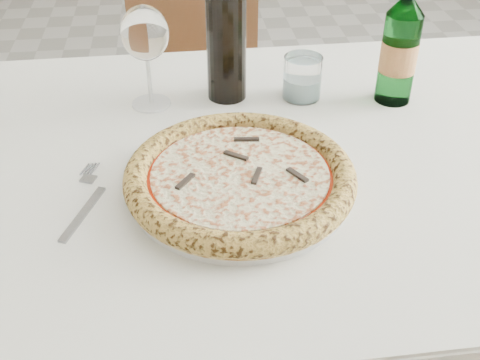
{
  "coord_description": "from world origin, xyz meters",
  "views": [
    {
      "loc": [
        -0.12,
        -1.07,
        1.29
      ],
      "look_at": [
        -0.03,
        -0.35,
        0.78
      ],
      "focal_mm": 45.0,
      "sensor_mm": 36.0,
      "label": 1
    }
  ],
  "objects_px": {
    "dining_table": "(233,199)",
    "chair_far": "(193,74)",
    "plate": "(240,186)",
    "beer_bottle": "(400,48)",
    "pizza": "(240,176)",
    "wine_bottle": "(226,33)",
    "wine_glass": "(145,36)",
    "tumbler": "(302,80)"
  },
  "relations": [
    {
      "from": "wine_bottle",
      "to": "chair_far",
      "type": "bearing_deg",
      "value": 94.31
    },
    {
      "from": "plate",
      "to": "tumbler",
      "type": "relative_size",
      "value": 4.0
    },
    {
      "from": "dining_table",
      "to": "chair_far",
      "type": "bearing_deg",
      "value": 92.39
    },
    {
      "from": "tumbler",
      "to": "chair_far",
      "type": "bearing_deg",
      "value": 107.04
    },
    {
      "from": "chair_far",
      "to": "pizza",
      "type": "bearing_deg",
      "value": -87.88
    },
    {
      "from": "chair_far",
      "to": "pizza",
      "type": "relative_size",
      "value": 2.74
    },
    {
      "from": "tumbler",
      "to": "pizza",
      "type": "bearing_deg",
      "value": -117.9
    },
    {
      "from": "wine_glass",
      "to": "plate",
      "type": "bearing_deg",
      "value": -65.3
    },
    {
      "from": "dining_table",
      "to": "tumbler",
      "type": "bearing_deg",
      "value": 50.65
    },
    {
      "from": "dining_table",
      "to": "plate",
      "type": "relative_size",
      "value": 4.45
    },
    {
      "from": "plate",
      "to": "beer_bottle",
      "type": "xyz_separation_m",
      "value": [
        0.32,
        0.25,
        0.09
      ]
    },
    {
      "from": "chair_far",
      "to": "pizza",
      "type": "xyz_separation_m",
      "value": [
        0.03,
        -0.88,
        0.25
      ]
    },
    {
      "from": "plate",
      "to": "beer_bottle",
      "type": "bearing_deg",
      "value": 38.64
    },
    {
      "from": "dining_table",
      "to": "plate",
      "type": "distance_m",
      "value": 0.14
    },
    {
      "from": "chair_far",
      "to": "beer_bottle",
      "type": "height_order",
      "value": "beer_bottle"
    },
    {
      "from": "tumbler",
      "to": "beer_bottle",
      "type": "xyz_separation_m",
      "value": [
        0.17,
        -0.03,
        0.07
      ]
    },
    {
      "from": "dining_table",
      "to": "chair_far",
      "type": "distance_m",
      "value": 0.79
    },
    {
      "from": "tumbler",
      "to": "wine_bottle",
      "type": "relative_size",
      "value": 0.27
    },
    {
      "from": "wine_glass",
      "to": "tumbler",
      "type": "height_order",
      "value": "wine_glass"
    },
    {
      "from": "beer_bottle",
      "to": "plate",
      "type": "bearing_deg",
      "value": -141.36
    },
    {
      "from": "plate",
      "to": "dining_table",
      "type": "bearing_deg",
      "value": 90.0
    },
    {
      "from": "dining_table",
      "to": "wine_glass",
      "type": "relative_size",
      "value": 7.68
    },
    {
      "from": "chair_far",
      "to": "plate",
      "type": "bearing_deg",
      "value": -87.88
    },
    {
      "from": "beer_bottle",
      "to": "wine_bottle",
      "type": "relative_size",
      "value": 0.87
    },
    {
      "from": "plate",
      "to": "tumbler",
      "type": "distance_m",
      "value": 0.32
    },
    {
      "from": "chair_far",
      "to": "beer_bottle",
      "type": "bearing_deg",
      "value": -60.79
    },
    {
      "from": "pizza",
      "to": "wine_bottle",
      "type": "distance_m",
      "value": 0.32
    },
    {
      "from": "wine_glass",
      "to": "wine_bottle",
      "type": "height_order",
      "value": "wine_bottle"
    },
    {
      "from": "dining_table",
      "to": "beer_bottle",
      "type": "relative_size",
      "value": 5.59
    },
    {
      "from": "pizza",
      "to": "plate",
      "type": "bearing_deg",
      "value": -32.01
    },
    {
      "from": "dining_table",
      "to": "wine_bottle",
      "type": "distance_m",
      "value": 0.3
    },
    {
      "from": "plate",
      "to": "wine_glass",
      "type": "relative_size",
      "value": 1.72
    },
    {
      "from": "chair_far",
      "to": "wine_glass",
      "type": "bearing_deg",
      "value": -99.52
    },
    {
      "from": "wine_bottle",
      "to": "beer_bottle",
      "type": "bearing_deg",
      "value": -9.21
    },
    {
      "from": "dining_table",
      "to": "wine_glass",
      "type": "height_order",
      "value": "wine_glass"
    },
    {
      "from": "pizza",
      "to": "beer_bottle",
      "type": "height_order",
      "value": "beer_bottle"
    },
    {
      "from": "dining_table",
      "to": "wine_bottle",
      "type": "height_order",
      "value": "wine_bottle"
    },
    {
      "from": "chair_far",
      "to": "wine_bottle",
      "type": "relative_size",
      "value": 3.16
    },
    {
      "from": "chair_far",
      "to": "pizza",
      "type": "distance_m",
      "value": 0.91
    },
    {
      "from": "wine_glass",
      "to": "beer_bottle",
      "type": "relative_size",
      "value": 0.73
    },
    {
      "from": "pizza",
      "to": "chair_far",
      "type": "bearing_deg",
      "value": 92.12
    },
    {
      "from": "wine_glass",
      "to": "beer_bottle",
      "type": "height_order",
      "value": "beer_bottle"
    }
  ]
}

